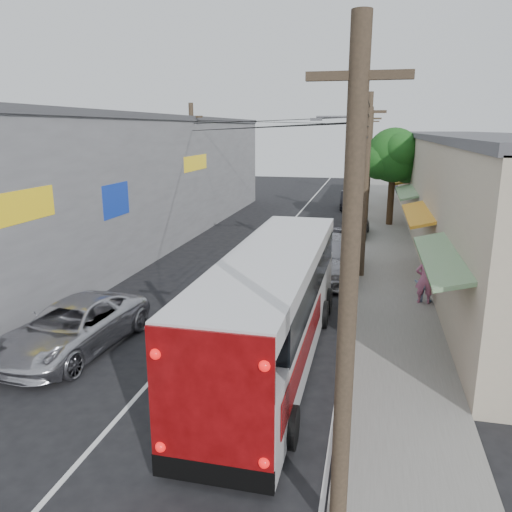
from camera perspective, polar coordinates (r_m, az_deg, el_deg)
The scene contains 13 objects.
ground at distance 12.41m, azimuth -16.06°, elevation -17.97°, with size 120.00×120.00×0.00m, color black.
sidewalk at distance 29.78m, azimuth 14.69°, elevation 1.36°, with size 3.00×80.00×0.12m, color slate.
building_right at distance 31.72m, azimuth 23.15°, elevation 7.12°, with size 7.09×40.00×6.25m.
building_left at distance 30.56m, azimuth -14.40°, elevation 8.53°, with size 7.20×36.00×7.25m.
utility_poles at distance 29.56m, azimuth 8.55°, elevation 9.57°, with size 11.80×45.28×8.00m.
street_tree at distance 35.15m, azimuth 15.56°, elevation 10.84°, with size 4.40×4.00×6.60m.
coach_bus at distance 14.23m, azimuth 2.07°, elevation -5.52°, with size 2.67×11.33×3.26m.
jeepney at distance 16.05m, azimuth -20.19°, elevation -7.64°, with size 2.49×5.40×1.50m, color silver.
parked_suv at distance 22.82m, azimuth 8.44°, elevation -0.11°, with size 2.46×6.06×1.76m, color #98989F.
parked_car_mid at distance 31.54m, azimuth 11.23°, elevation 3.43°, with size 1.63×4.05×1.38m, color #25262A.
parked_car_far at distance 42.57m, azimuth 10.70°, elevation 6.28°, with size 1.52×4.36×1.44m, color black.
pedestrian_near at distance 19.72m, azimuth 18.74°, elevation -2.49°, with size 0.69×0.45×1.89m, color #C1668D.
pedestrian_far at distance 19.98m, azimuth 18.64°, elevation -2.94°, with size 0.70×0.54×1.44m, color #7F95BA.
Camera 1 is at (5.43, -9.05, 6.53)m, focal length 35.00 mm.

